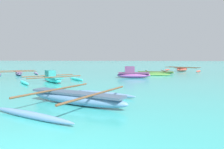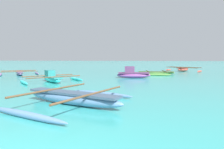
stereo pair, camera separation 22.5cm
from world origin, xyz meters
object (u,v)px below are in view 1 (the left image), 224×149
moored_boat_1 (52,78)px  moored_boat_2 (133,74)px  moored_boat_0 (182,69)px  moored_boat_3 (18,73)px  moored_boat_5 (155,73)px  moored_boat_4 (76,98)px

moored_boat_1 → moored_boat_2: bearing=79.6°
moored_boat_1 → moored_boat_2: moored_boat_2 is taller
moored_boat_0 → moored_boat_3: bearing=152.7°
moored_boat_5 → moored_boat_4: bearing=-109.2°
moored_boat_4 → moored_boat_2: bearing=101.4°
moored_boat_3 → moored_boat_4: 15.30m
moored_boat_4 → moored_boat_3: bearing=151.1°
moored_boat_0 → moored_boat_1: moored_boat_1 is taller
moored_boat_5 → moored_boat_0: bearing=51.0°
moored_boat_0 → moored_boat_5: size_ratio=1.10×
moored_boat_2 → moored_boat_4: size_ratio=0.60×
moored_boat_1 → moored_boat_4: (3.84, -6.40, -0.03)m
moored_boat_1 → moored_boat_4: size_ratio=0.89×
moored_boat_1 → moored_boat_0: bearing=95.0°
moored_boat_5 → moored_boat_1: bearing=-138.4°
moored_boat_2 → moored_boat_3: 11.67m
moored_boat_1 → moored_boat_3: moored_boat_1 is taller
moored_boat_2 → moored_boat_0: bearing=52.2°
moored_boat_0 → moored_boat_5: 6.49m
moored_boat_3 → moored_boat_5: size_ratio=1.14×
moored_boat_2 → moored_boat_5: size_ratio=0.74×
moored_boat_0 → moored_boat_4: bearing=-162.8°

